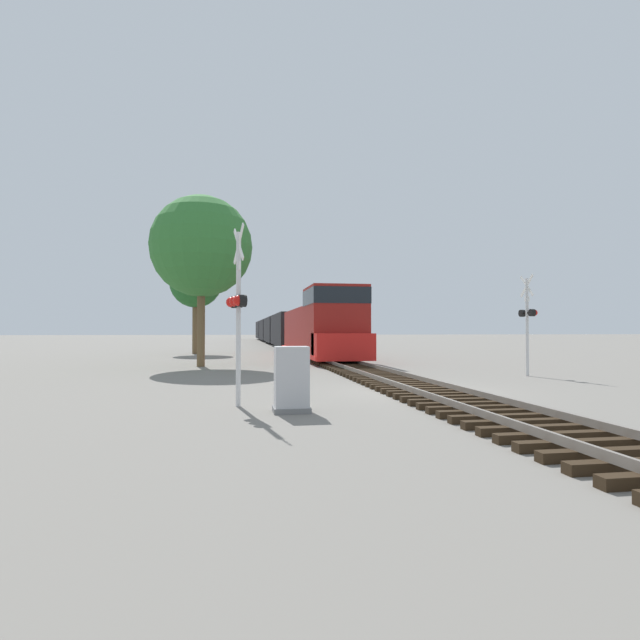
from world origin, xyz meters
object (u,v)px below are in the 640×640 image
object	(u,v)px
crossing_signal_far	(528,317)
relay_cabinet	(291,380)
tree_mid_background	(196,282)
tree_far_right	(201,247)
freight_train	(279,330)
crossing_signal_near	(237,305)

from	to	relation	value
crossing_signal_far	relay_cabinet	size ratio (longest dim) A/B	2.78
crossing_signal_far	tree_mid_background	world-z (taller)	tree_mid_background
relay_cabinet	tree_far_right	bearing A→B (deg)	101.54
freight_train	tree_far_right	bearing A→B (deg)	-100.65
crossing_signal_near	tree_far_right	distance (m)	14.65
relay_cabinet	freight_train	bearing A→B (deg)	85.50
crossing_signal_near	tree_far_right	size ratio (longest dim) A/B	0.50
tree_far_right	freight_train	bearing A→B (deg)	79.35
freight_train	crossing_signal_near	size ratio (longest dim) A/B	18.61
crossing_signal_near	crossing_signal_far	bearing A→B (deg)	103.53
crossing_signal_far	crossing_signal_near	bearing A→B (deg)	117.81
relay_cabinet	crossing_signal_near	bearing A→B (deg)	139.25
freight_train	tree_mid_background	xyz separation A→B (m)	(-8.78, -24.70, 3.82)
tree_far_right	tree_mid_background	world-z (taller)	tree_far_right
crossing_signal_near	relay_cabinet	world-z (taller)	crossing_signal_near
relay_cabinet	tree_mid_background	distance (m)	30.32
freight_train	relay_cabinet	distance (m)	54.44
crossing_signal_far	relay_cabinet	world-z (taller)	crossing_signal_far
crossing_signal_near	tree_far_right	xyz separation A→B (m)	(-1.85, 14.05, 3.73)
freight_train	tree_mid_background	world-z (taller)	tree_mid_background
crossing_signal_near	tree_mid_background	distance (m)	28.86
freight_train	crossing_signal_far	world-z (taller)	freight_train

